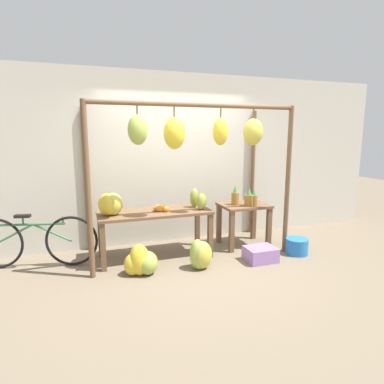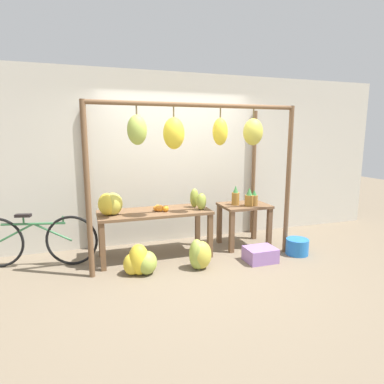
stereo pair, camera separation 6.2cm
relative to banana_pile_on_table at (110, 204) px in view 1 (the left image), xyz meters
name	(u,v)px [view 1 (the left image)]	position (x,y,z in m)	size (l,w,h in m)	color
ground_plane	(203,268)	(1.15, -0.59, -0.86)	(20.00, 20.00, 0.00)	#756651
shop_wall_back	(175,159)	(1.15, 0.77, 0.54)	(8.00, 0.08, 2.80)	beige
stall_awning	(195,146)	(1.15, -0.22, 0.79)	(2.95, 1.22, 2.21)	brown
display_table_main	(155,218)	(0.63, 0.05, -0.26)	(1.63, 0.66, 0.70)	brown
display_table_side	(244,214)	(2.11, 0.09, -0.33)	(0.76, 0.58, 0.69)	brown
banana_pile_on_table	(110,204)	(0.00, 0.00, 0.00)	(0.39, 0.36, 0.31)	gold
orange_pile	(160,208)	(0.70, 0.01, -0.11)	(0.21, 0.21, 0.09)	orange
pineapple_cluster	(245,198)	(2.10, 0.01, -0.04)	(0.38, 0.26, 0.32)	#A3702D
banana_pile_ground_left	(141,261)	(0.31, -0.50, -0.68)	(0.53, 0.39, 0.40)	#9EB247
banana_pile_ground_right	(200,255)	(1.10, -0.58, -0.66)	(0.38, 0.31, 0.42)	gold
fruit_crate_white	(260,254)	(2.03, -0.61, -0.75)	(0.43, 0.34, 0.20)	#9970B7
blue_bucket	(297,246)	(2.70, -0.54, -0.74)	(0.34, 0.34, 0.24)	blue
parked_bicycle	(34,241)	(-1.01, 0.21, -0.49)	(1.66, 0.41, 0.75)	black
papaya_pile	(198,200)	(1.29, 0.00, -0.02)	(0.23, 0.36, 0.29)	#93A33D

